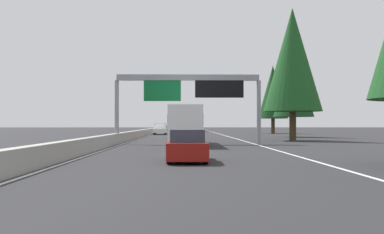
{
  "coord_description": "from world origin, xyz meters",
  "views": [
    {
      "loc": [
        -3.15,
        -5.48,
        1.73
      ],
      "look_at": [
        64.92,
        -6.71,
        2.72
      ],
      "focal_mm": 43.6,
      "sensor_mm": 36.0,
      "label": 1
    }
  ],
  "objects_px": {
    "sedan_distant_b": "(183,127)",
    "conifer_right_far": "(273,92)",
    "box_truck_mid_right": "(197,124)",
    "sign_gantry_overhead": "(190,89)",
    "sedan_mid_center": "(187,147)",
    "conifer_right_mid": "(293,81)",
    "pickup_distant_a": "(160,129)",
    "bus_far_left": "(185,124)",
    "conifer_right_near": "(293,60)",
    "sedan_mid_left": "(184,128)",
    "minivan_near_right": "(183,131)"
  },
  "relations": [
    {
      "from": "sedan_distant_b",
      "to": "conifer_right_far",
      "type": "bearing_deg",
      "value": -161.71
    },
    {
      "from": "box_truck_mid_right",
      "to": "sedan_distant_b",
      "type": "relative_size",
      "value": 1.93
    },
    {
      "from": "sign_gantry_overhead",
      "to": "sedan_distant_b",
      "type": "distance_m",
      "value": 91.77
    },
    {
      "from": "sedan_mid_center",
      "to": "conifer_right_mid",
      "type": "height_order",
      "value": "conifer_right_mid"
    },
    {
      "from": "sign_gantry_overhead",
      "to": "conifer_right_far",
      "type": "bearing_deg",
      "value": -19.93
    },
    {
      "from": "pickup_distant_a",
      "to": "conifer_right_mid",
      "type": "bearing_deg",
      "value": -129.84
    },
    {
      "from": "sedan_distant_b",
      "to": "conifer_right_mid",
      "type": "bearing_deg",
      "value": -168.44
    },
    {
      "from": "bus_far_left",
      "to": "conifer_right_near",
      "type": "xyz_separation_m",
      "value": [
        9.15,
        -11.07,
        6.6
      ]
    },
    {
      "from": "bus_far_left",
      "to": "conifer_right_mid",
      "type": "distance_m",
      "value": 26.81
    },
    {
      "from": "conifer_right_mid",
      "to": "conifer_right_far",
      "type": "bearing_deg",
      "value": -4.14
    },
    {
      "from": "sedan_mid_left",
      "to": "minivan_near_right",
      "type": "height_order",
      "value": "minivan_near_right"
    },
    {
      "from": "bus_far_left",
      "to": "sedan_distant_b",
      "type": "height_order",
      "value": "bus_far_left"
    },
    {
      "from": "conifer_right_mid",
      "to": "sedan_mid_center",
      "type": "bearing_deg",
      "value": 160.01
    },
    {
      "from": "sedan_mid_left",
      "to": "conifer_right_far",
      "type": "distance_m",
      "value": 29.96
    },
    {
      "from": "bus_far_left",
      "to": "conifer_right_near",
      "type": "bearing_deg",
      "value": -50.41
    },
    {
      "from": "sedan_mid_center",
      "to": "conifer_right_far",
      "type": "distance_m",
      "value": 63.71
    },
    {
      "from": "pickup_distant_a",
      "to": "conifer_right_near",
      "type": "xyz_separation_m",
      "value": [
        -28.02,
        -14.99,
        7.4
      ]
    },
    {
      "from": "bus_far_left",
      "to": "box_truck_mid_right",
      "type": "distance_m",
      "value": 74.15
    },
    {
      "from": "minivan_near_right",
      "to": "conifer_right_near",
      "type": "distance_m",
      "value": 14.13
    },
    {
      "from": "sedan_distant_b",
      "to": "conifer_right_mid",
      "type": "relative_size",
      "value": 0.37
    },
    {
      "from": "sedan_mid_left",
      "to": "conifer_right_far",
      "type": "bearing_deg",
      "value": -147.08
    },
    {
      "from": "bus_far_left",
      "to": "sedan_mid_center",
      "type": "bearing_deg",
      "value": -179.87
    },
    {
      "from": "sign_gantry_overhead",
      "to": "conifer_right_mid",
      "type": "distance_m",
      "value": 24.51
    },
    {
      "from": "pickup_distant_a",
      "to": "minivan_near_right",
      "type": "xyz_separation_m",
      "value": [
        -23.83,
        -3.68,
        0.04
      ]
    },
    {
      "from": "minivan_near_right",
      "to": "conifer_right_mid",
      "type": "height_order",
      "value": "conifer_right_mid"
    },
    {
      "from": "conifer_right_mid",
      "to": "minivan_near_right",
      "type": "bearing_deg",
      "value": 121.02
    },
    {
      "from": "bus_far_left",
      "to": "sedan_mid_left",
      "type": "height_order",
      "value": "bus_far_left"
    },
    {
      "from": "sedan_mid_center",
      "to": "conifer_right_mid",
      "type": "xyz_separation_m",
      "value": [
        38.97,
        -14.18,
        6.6
      ]
    },
    {
      "from": "sedan_mid_center",
      "to": "pickup_distant_a",
      "type": "distance_m",
      "value": 54.26
    },
    {
      "from": "sign_gantry_overhead",
      "to": "pickup_distant_a",
      "type": "bearing_deg",
      "value": 7.04
    },
    {
      "from": "conifer_right_near",
      "to": "conifer_right_far",
      "type": "height_order",
      "value": "conifer_right_near"
    },
    {
      "from": "sedan_mid_left",
      "to": "conifer_right_mid",
      "type": "relative_size",
      "value": 0.37
    },
    {
      "from": "box_truck_mid_right",
      "to": "conifer_right_far",
      "type": "distance_m",
      "value": 32.78
    },
    {
      "from": "conifer_right_mid",
      "to": "pickup_distant_a",
      "type": "bearing_deg",
      "value": 50.16
    },
    {
      "from": "sign_gantry_overhead",
      "to": "bus_far_left",
      "type": "distance_m",
      "value": 3.63
    },
    {
      "from": "sign_gantry_overhead",
      "to": "conifer_right_near",
      "type": "xyz_separation_m",
      "value": [
        7.23,
        -10.63,
        3.54
      ]
    },
    {
      "from": "pickup_distant_a",
      "to": "conifer_right_far",
      "type": "xyz_separation_m",
      "value": [
        7.24,
        -19.76,
        6.48
      ]
    },
    {
      "from": "sedan_mid_center",
      "to": "conifer_right_far",
      "type": "relative_size",
      "value": 0.36
    },
    {
      "from": "pickup_distant_a",
      "to": "conifer_right_far",
      "type": "distance_m",
      "value": 22.02
    },
    {
      "from": "pickup_distant_a",
      "to": "sedan_distant_b",
      "type": "distance_m",
      "value": 56.53
    },
    {
      "from": "sign_gantry_overhead",
      "to": "box_truck_mid_right",
      "type": "xyz_separation_m",
      "value": [
        72.16,
        -2.73,
        -3.16
      ]
    },
    {
      "from": "sedan_distant_b",
      "to": "bus_far_left",
      "type": "bearing_deg",
      "value": -179.74
    },
    {
      "from": "sedan_mid_center",
      "to": "bus_far_left",
      "type": "xyz_separation_m",
      "value": [
        16.94,
        0.04,
        1.03
      ]
    },
    {
      "from": "minivan_near_right",
      "to": "conifer_right_far",
      "type": "xyz_separation_m",
      "value": [
        31.07,
        -16.08,
        6.44
      ]
    },
    {
      "from": "sedan_mid_center",
      "to": "sign_gantry_overhead",
      "type": "bearing_deg",
      "value": -1.2
    },
    {
      "from": "conifer_right_mid",
      "to": "box_truck_mid_right",
      "type": "bearing_deg",
      "value": 11.99
    },
    {
      "from": "minivan_near_right",
      "to": "box_truck_mid_right",
      "type": "bearing_deg",
      "value": -3.21
    },
    {
      "from": "pickup_distant_a",
      "to": "sign_gantry_overhead",
      "type": "bearing_deg",
      "value": -172.96
    },
    {
      "from": "bus_far_left",
      "to": "sedan_distant_b",
      "type": "relative_size",
      "value": 2.61
    },
    {
      "from": "minivan_near_right",
      "to": "conifer_right_near",
      "type": "bearing_deg",
      "value": -110.33
    }
  ]
}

